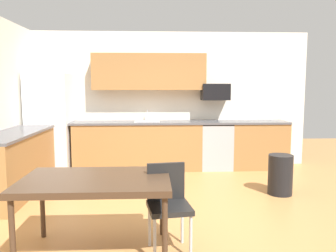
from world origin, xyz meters
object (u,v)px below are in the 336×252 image
microwave (215,92)px  trash_bin (280,175)px  oven_range (215,146)px  dining_table (96,184)px  refrigerator (50,123)px  chair_near_table (168,200)px

microwave → trash_bin: microwave is taller
oven_range → microwave: microwave is taller
dining_table → trash_bin: size_ratio=2.33×
oven_range → trash_bin: size_ratio=1.52×
refrigerator → trash_bin: bearing=-22.5°
trash_bin → chair_near_table: bearing=-136.9°
microwave → chair_near_table: size_ratio=0.64×
refrigerator → microwave: (3.18, 0.18, 0.58)m
dining_table → chair_near_table: 0.71m
refrigerator → chair_near_table: (2.08, -3.26, -0.42)m
microwave → trash_bin: bearing=-69.4°
microwave → chair_near_table: bearing=-107.7°
dining_table → trash_bin: bearing=34.8°
microwave → dining_table: size_ratio=0.39×
microwave → trash_bin: (0.67, -1.78, -1.21)m
trash_bin → oven_range: bearing=111.8°
dining_table → chair_near_table: (0.69, 0.05, -0.18)m
microwave → trash_bin: 2.25m
refrigerator → chair_near_table: size_ratio=2.19×
dining_table → chair_near_table: size_ratio=1.65×
refrigerator → microwave: refrigerator is taller
chair_near_table → trash_bin: (1.77, 1.66, -0.20)m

